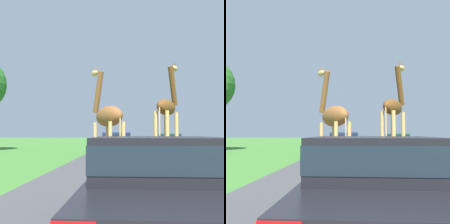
# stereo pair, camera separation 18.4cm
# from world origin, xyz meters

# --- Properties ---
(road) EXTENTS (7.43, 120.00, 0.00)m
(road) POSITION_xyz_m (0.00, 30.00, 0.00)
(road) COLOR #424244
(road) RESTS_ON ground
(giraffe_near_road) EXTENTS (1.89, 2.66, 4.65)m
(giraffe_near_road) POSITION_xyz_m (-1.67, 12.30, 2.15)
(giraffe_near_road) COLOR tan
(giraffe_near_road) RESTS_ON ground
(giraffe_companion) EXTENTS (1.62, 2.66, 5.19)m
(giraffe_companion) POSITION_xyz_m (1.11, 13.84, 2.50)
(giraffe_companion) COLOR tan
(giraffe_companion) RESTS_ON ground
(car_lead_maroon) EXTENTS (1.92, 4.08, 1.40)m
(car_lead_maroon) POSITION_xyz_m (-0.33, 4.28, 0.74)
(car_lead_maroon) COLOR black
(car_lead_maroon) RESTS_ON ground
(car_queue_right) EXTENTS (1.92, 4.82, 1.49)m
(car_queue_right) POSITION_xyz_m (-1.54, 18.52, 0.79)
(car_queue_right) COLOR navy
(car_queue_right) RESTS_ON ground
(car_queue_left) EXTENTS (1.88, 4.79, 1.38)m
(car_queue_left) POSITION_xyz_m (2.51, 23.71, 0.75)
(car_queue_left) COLOR #144C28
(car_queue_left) RESTS_ON ground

